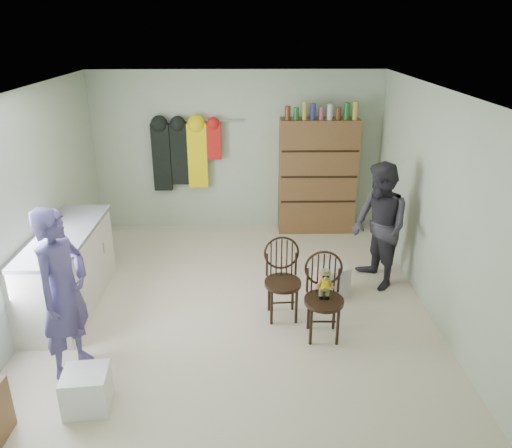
{
  "coord_description": "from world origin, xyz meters",
  "views": [
    {
      "loc": [
        0.16,
        -5.21,
        3.14
      ],
      "look_at": [
        0.25,
        0.2,
        0.95
      ],
      "focal_mm": 35.0,
      "sensor_mm": 36.0,
      "label": 1
    }
  ],
  "objects_px": {
    "counter": "(67,270)",
    "dresser": "(317,176)",
    "chair_far": "(282,276)",
    "chair_front": "(324,291)"
  },
  "relations": [
    {
      "from": "dresser",
      "to": "chair_far",
      "type": "bearing_deg",
      "value": -105.65
    },
    {
      "from": "chair_far",
      "to": "dresser",
      "type": "xyz_separation_m",
      "value": [
        0.71,
        2.54,
        0.42
      ]
    },
    {
      "from": "counter",
      "to": "dresser",
      "type": "xyz_separation_m",
      "value": [
        3.2,
        2.3,
        0.44
      ]
    },
    {
      "from": "chair_front",
      "to": "chair_far",
      "type": "height_order",
      "value": "chair_front"
    },
    {
      "from": "chair_far",
      "to": "dresser",
      "type": "height_order",
      "value": "dresser"
    },
    {
      "from": "counter",
      "to": "chair_front",
      "type": "xyz_separation_m",
      "value": [
        2.9,
        -0.65,
        0.06
      ]
    },
    {
      "from": "chair_front",
      "to": "dresser",
      "type": "bearing_deg",
      "value": 85.9
    },
    {
      "from": "chair_front",
      "to": "chair_far",
      "type": "bearing_deg",
      "value": 137.19
    },
    {
      "from": "counter",
      "to": "chair_far",
      "type": "relative_size",
      "value": 1.99
    },
    {
      "from": "dresser",
      "to": "chair_front",
      "type": "bearing_deg",
      "value": -95.89
    }
  ]
}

